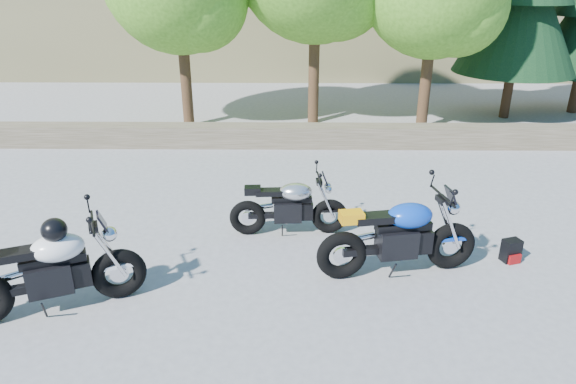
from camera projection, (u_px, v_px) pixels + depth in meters
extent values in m
plane|color=slate|center=(273.00, 271.00, 7.00)|extent=(90.00, 90.00, 0.00)
cube|color=brown|center=(282.00, 136.00, 11.96)|extent=(22.00, 0.55, 0.50)
cylinder|color=#382314|center=(185.00, 68.00, 13.05)|extent=(0.28, 0.28, 3.02)
sphere|color=#3E7D1B|center=(198.00, 1.00, 12.13)|extent=(2.38, 2.38, 2.38)
cylinder|color=#382314|center=(314.00, 59.00, 13.32)|extent=(0.28, 0.28, 3.36)
cylinder|color=#382314|center=(427.00, 72.00, 12.82)|extent=(0.28, 0.28, 2.91)
sphere|color=#3E7D1B|center=(458.00, 7.00, 11.93)|extent=(2.29, 2.29, 2.29)
cylinder|color=#382314|center=(510.00, 79.00, 14.05)|extent=(0.26, 0.26, 2.16)
cone|color=black|center=(522.00, 9.00, 13.34)|extent=(3.17, 3.17, 3.24)
torus|color=black|center=(329.00, 216.00, 7.94)|extent=(0.57, 0.17, 0.56)
torus|color=black|center=(248.00, 218.00, 7.89)|extent=(0.57, 0.17, 0.56)
cylinder|color=silver|center=(329.00, 216.00, 7.94)|extent=(0.19, 0.05, 0.19)
cylinder|color=silver|center=(248.00, 218.00, 7.89)|extent=(0.19, 0.05, 0.19)
cube|color=black|center=(288.00, 211.00, 7.87)|extent=(0.44, 0.29, 0.32)
cube|color=black|center=(292.00, 199.00, 7.80)|extent=(0.62, 0.17, 0.09)
ellipsoid|color=silver|center=(296.00, 192.00, 7.75)|extent=(0.52, 0.37, 0.27)
cube|color=black|center=(270.00, 192.00, 7.74)|extent=(0.45, 0.22, 0.08)
cube|color=black|center=(253.00, 190.00, 7.71)|extent=(0.25, 0.19, 0.11)
cylinder|color=black|center=(319.00, 179.00, 7.69)|extent=(0.06, 0.58, 0.03)
sphere|color=silver|center=(328.00, 188.00, 7.75)|extent=(0.16, 0.16, 0.16)
torus|color=black|center=(119.00, 274.00, 6.33)|extent=(0.68, 0.41, 0.66)
cylinder|color=silver|center=(119.00, 274.00, 6.33)|extent=(0.23, 0.13, 0.23)
cube|color=black|center=(50.00, 278.00, 6.02)|extent=(0.58, 0.48, 0.37)
cube|color=black|center=(53.00, 260.00, 5.95)|extent=(0.73, 0.43, 0.10)
ellipsoid|color=silver|center=(58.00, 247.00, 5.92)|extent=(0.70, 0.60, 0.32)
cube|color=black|center=(14.00, 255.00, 5.76)|extent=(0.57, 0.41, 0.09)
cylinder|color=black|center=(93.00, 223.00, 5.97)|extent=(0.29, 0.64, 0.03)
sphere|color=silver|center=(110.00, 234.00, 6.09)|extent=(0.19, 0.19, 0.19)
ellipsoid|color=black|center=(54.00, 230.00, 5.83)|extent=(0.39, 0.39, 0.28)
torus|color=black|center=(451.00, 246.00, 6.96)|extent=(0.70, 0.29, 0.68)
torus|color=black|center=(342.00, 255.00, 6.72)|extent=(0.70, 0.29, 0.68)
cylinder|color=silver|center=(451.00, 246.00, 6.96)|extent=(0.24, 0.08, 0.23)
cylinder|color=silver|center=(342.00, 255.00, 6.72)|extent=(0.24, 0.08, 0.23)
cube|color=black|center=(396.00, 242.00, 6.79)|extent=(0.56, 0.40, 0.38)
cube|color=black|center=(403.00, 226.00, 6.71)|extent=(0.76, 0.30, 0.11)
ellipsoid|color=#0B38AB|center=(410.00, 215.00, 6.66)|extent=(0.67, 0.51, 0.32)
cube|color=black|center=(375.00, 218.00, 6.59)|extent=(0.56, 0.32, 0.10)
cube|color=orange|center=(352.00, 217.00, 6.52)|extent=(0.33, 0.26, 0.14)
cylinder|color=black|center=(443.00, 196.00, 6.63)|extent=(0.16, 0.70, 0.03)
sphere|color=silver|center=(453.00, 208.00, 6.72)|extent=(0.19, 0.19, 0.19)
cube|color=black|center=(511.00, 250.00, 7.20)|extent=(0.28, 0.24, 0.33)
cube|color=#980C0E|center=(515.00, 259.00, 7.14)|extent=(0.19, 0.09, 0.14)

